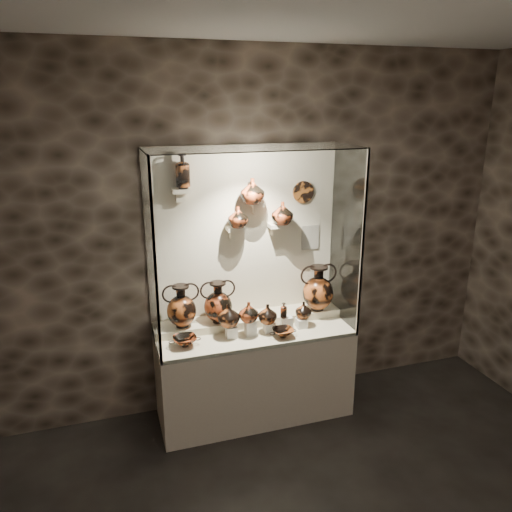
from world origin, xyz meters
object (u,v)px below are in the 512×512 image
(jug_e, at_px, (303,310))
(ovoid_vase_a, at_px, (238,217))
(ovoid_vase_b, at_px, (252,191))
(jug_a, at_px, (229,315))
(amphora_left, at_px, (181,306))
(jug_b, at_px, (249,312))
(kylix_left, at_px, (185,340))
(amphora_mid, at_px, (218,302))
(lekythos_small, at_px, (284,309))
(ovoid_vase_c, at_px, (282,213))
(lekythos_tall, at_px, (183,169))
(jug_c, at_px, (267,314))
(kylix_right, at_px, (283,332))
(amphora_right, at_px, (318,288))

(jug_e, bearing_deg, ovoid_vase_a, 165.33)
(ovoid_vase_a, relative_size, ovoid_vase_b, 0.84)
(jug_a, height_order, ovoid_vase_a, ovoid_vase_a)
(amphora_left, bearing_deg, jug_b, -29.93)
(amphora_left, height_order, ovoid_vase_b, ovoid_vase_b)
(kylix_left, bearing_deg, amphora_mid, 55.85)
(jug_e, relative_size, lekythos_small, 0.96)
(jug_b, bearing_deg, kylix_left, 175.58)
(jug_e, xyz_separation_m, ovoid_vase_c, (-0.13, 0.23, 0.83))
(amphora_left, bearing_deg, amphora_mid, -9.57)
(jug_b, distance_m, lekythos_tall, 1.30)
(lekythos_small, bearing_deg, ovoid_vase_b, 116.16)
(ovoid_vase_c, bearing_deg, lekythos_small, -121.18)
(jug_a, distance_m, jug_c, 0.34)
(jug_b, bearing_deg, ovoid_vase_c, 26.67)
(lekythos_small, xyz_separation_m, kylix_right, (-0.05, -0.12, -0.15))
(amphora_mid, relative_size, jug_b, 2.12)
(jug_c, xyz_separation_m, ovoid_vase_b, (-0.06, 0.25, 1.02))
(kylix_right, height_order, ovoid_vase_a, ovoid_vase_a)
(amphora_left, height_order, amphora_mid, amphora_left)
(lekythos_small, relative_size, ovoid_vase_b, 0.73)
(ovoid_vase_b, bearing_deg, amphora_mid, 170.53)
(lekythos_tall, bearing_deg, ovoid_vase_b, -20.72)
(jug_c, distance_m, jug_e, 0.35)
(kylix_right, bearing_deg, lekythos_tall, 166.89)
(kylix_right, bearing_deg, jug_e, 47.03)
(amphora_left, height_order, ovoid_vase_c, ovoid_vase_c)
(ovoid_vase_b, bearing_deg, jug_e, -47.33)
(jug_a, height_order, ovoid_vase_b, ovoid_vase_b)
(lekythos_tall, height_order, ovoid_vase_c, lekythos_tall)
(lekythos_small, bearing_deg, jug_b, 167.53)
(amphora_mid, distance_m, jug_b, 0.30)
(amphora_left, bearing_deg, lekythos_small, -22.44)
(kylix_right, bearing_deg, ovoid_vase_c, 88.69)
(jug_e, height_order, lekythos_tall, lekythos_tall)
(kylix_right, bearing_deg, kylix_left, -169.93)
(lekythos_small, height_order, kylix_right, lekythos_small)
(jug_e, xyz_separation_m, ovoid_vase_b, (-0.40, 0.22, 1.04))
(jug_b, height_order, ovoid_vase_b, ovoid_vase_b)
(kylix_right, bearing_deg, jug_c, 145.72)
(amphora_left, relative_size, jug_e, 2.51)
(jug_b, xyz_separation_m, ovoid_vase_b, (0.11, 0.25, 0.98))
(amphora_right, relative_size, jug_b, 2.43)
(ovoid_vase_a, relative_size, ovoid_vase_c, 0.90)
(amphora_left, distance_m, lekythos_tall, 1.14)
(jug_e, distance_m, lekythos_tall, 1.60)
(amphora_right, bearing_deg, jug_a, 171.41)
(jug_a, height_order, jug_c, jug_a)
(amphora_right, distance_m, jug_c, 0.59)
(amphora_mid, distance_m, jug_e, 0.76)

